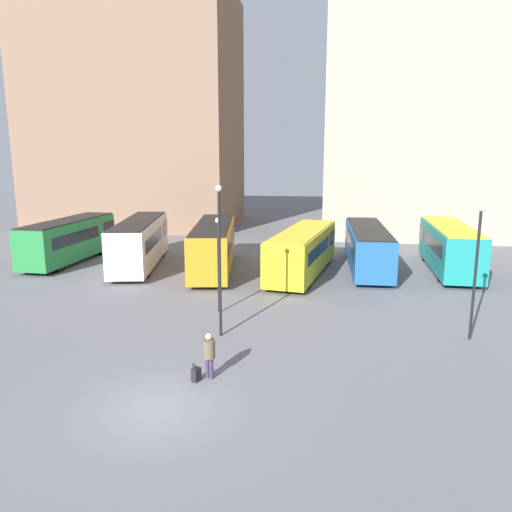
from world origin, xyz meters
name	(u,v)px	position (x,y,z in m)	size (l,w,h in m)	color
ground_plane	(158,408)	(0.00, 0.00, 0.00)	(160.00, 160.00, 0.00)	slate
building_block_left	(138,112)	(-15.57, 40.37, 12.36)	(21.30, 14.68, 24.72)	#7F604C
building_block_right	(412,36)	(13.22, 40.37, 19.33)	(16.61, 17.92, 38.67)	tan
bus_0	(69,239)	(-13.67, 20.25, 1.72)	(2.96, 9.90, 3.17)	#237A38
bus_1	(140,241)	(-7.90, 19.53, 1.81)	(4.26, 11.04, 3.34)	silver
bus_2	(214,245)	(-2.41, 18.98, 1.77)	(4.01, 11.17, 3.26)	orange
bus_3	(303,250)	(3.76, 18.68, 1.64)	(4.38, 11.00, 3.01)	gold
bus_4	(367,246)	(8.17, 21.00, 1.61)	(2.67, 11.19, 2.94)	#1E56A3
bus_5	(449,246)	(13.68, 21.02, 1.72)	(2.86, 10.31, 3.18)	#19847F
traveler	(209,352)	(1.16, 2.34, 1.02)	(0.59, 0.59, 1.72)	#382D4C
suitcase	(196,375)	(0.74, 2.03, 0.25)	(0.34, 0.40, 0.71)	black
lamp_post_0	(476,262)	(11.59, 7.68, 3.46)	(0.28, 0.28, 5.90)	black
lamp_post_1	(218,256)	(-0.09, 9.87, 2.92)	(0.28, 0.28, 4.88)	black
lamp_post_2	(220,251)	(0.68, 6.61, 3.87)	(0.28, 0.28, 6.69)	black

